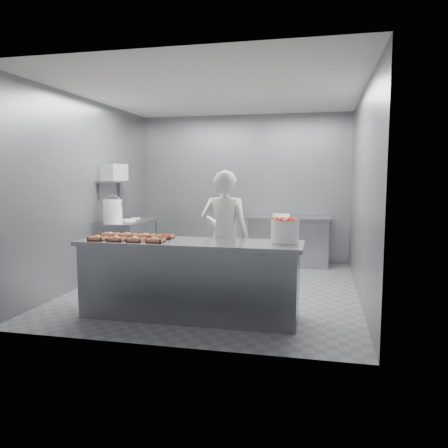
{
  "coord_description": "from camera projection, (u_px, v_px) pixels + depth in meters",
  "views": [
    {
      "loc": [
        1.47,
        -6.1,
        1.65
      ],
      "look_at": [
        0.15,
        -0.2,
        0.98
      ],
      "focal_mm": 35.0,
      "sensor_mm": 36.0,
      "label": 1
    }
  ],
  "objects": [
    {
      "name": "bucket_lid",
      "position": [
        127.0,
        220.0,
        7.23
      ],
      "size": [
        0.33,
        0.33,
        0.02
      ],
      "primitive_type": "cylinder",
      "rotation": [
        0.0,
        0.0,
        -0.18
      ],
      "color": "white",
      "rests_on": "prep_table"
    },
    {
      "name": "tray_3",
      "position": [
        156.0,
        240.0,
        4.94
      ],
      "size": [
        0.19,
        0.18,
        0.06
      ],
      "color": "tan",
      "rests_on": "service_counter"
    },
    {
      "name": "tray_2",
      "position": [
        136.0,
        239.0,
        4.99
      ],
      "size": [
        0.19,
        0.18,
        0.06
      ],
      "color": "tan",
      "rests_on": "service_counter"
    },
    {
      "name": "ceiling",
      "position": [
        216.0,
        93.0,
        6.11
      ],
      "size": [
        4.5,
        4.5,
        0.0
      ],
      "primitive_type": "plane",
      "rotation": [
        3.14,
        0.0,
        0.0
      ],
      "color": "white",
      "rests_on": "wall_back"
    },
    {
      "name": "tray_6",
      "position": [
        146.0,
        236.0,
        5.29
      ],
      "size": [
        0.19,
        0.18,
        0.06
      ],
      "color": "tan",
      "rests_on": "service_counter"
    },
    {
      "name": "strawberry_tub",
      "position": [
        285.0,
        230.0,
        4.91
      ],
      "size": [
        0.31,
        0.31,
        0.26
      ],
      "color": "white",
      "rests_on": "service_counter"
    },
    {
      "name": "prep_table",
      "position": [
        129.0,
        239.0,
        7.3
      ],
      "size": [
        0.6,
        1.2,
        0.9
      ],
      "color": "slate",
      "rests_on": "ground"
    },
    {
      "name": "glaze_bucket",
      "position": [
        113.0,
        211.0,
        6.83
      ],
      "size": [
        0.31,
        0.29,
        0.45
      ],
      "color": "white",
      "rests_on": "prep_table"
    },
    {
      "name": "wall_right",
      "position": [
        362.0,
        194.0,
        5.83
      ],
      "size": [
        0.04,
        4.5,
        2.8
      ],
      "primitive_type": "cube",
      "color": "slate",
      "rests_on": "ground"
    },
    {
      "name": "wall_back",
      "position": [
        244.0,
        188.0,
        8.45
      ],
      "size": [
        4.0,
        0.04,
        2.8
      ],
      "primitive_type": "cube",
      "color": "slate",
      "rests_on": "ground"
    },
    {
      "name": "wall_left",
      "position": [
        90.0,
        192.0,
        6.7
      ],
      "size": [
        0.04,
        4.5,
        2.8
      ],
      "primitive_type": "cube",
      "color": "slate",
      "rests_on": "ground"
    },
    {
      "name": "rag",
      "position": [
        136.0,
        218.0,
        7.55
      ],
      "size": [
        0.18,
        0.17,
        0.02
      ],
      "primitive_type": "cube",
      "rotation": [
        0.0,
        0.0,
        0.38
      ],
      "color": "#CCB28C",
      "rests_on": "prep_table"
    },
    {
      "name": "service_counter",
      "position": [
        190.0,
        279.0,
        5.06
      ],
      "size": [
        2.6,
        0.7,
        0.9
      ],
      "color": "slate",
      "rests_on": "ground"
    },
    {
      "name": "worker",
      "position": [
        225.0,
        238.0,
        5.54
      ],
      "size": [
        0.64,
        0.44,
        1.72
      ],
      "primitive_type": "imported",
      "rotation": [
        0.0,
        0.0,
        3.1
      ],
      "color": "silver",
      "rests_on": "ground"
    },
    {
      "name": "back_counter",
      "position": [
        288.0,
        241.0,
        8.02
      ],
      "size": [
        1.5,
        0.6,
        0.9
      ],
      "color": "slate",
      "rests_on": "ground"
    },
    {
      "name": "appliance",
      "position": [
        114.0,
        172.0,
        7.05
      ],
      "size": [
        0.39,
        0.42,
        0.27
      ],
      "primitive_type": "cube",
      "rotation": [
        0.0,
        0.0,
        -0.27
      ],
      "color": "gray",
      "rests_on": "wall_shelf"
    },
    {
      "name": "tray_0",
      "position": [
        98.0,
        238.0,
        5.09
      ],
      "size": [
        0.19,
        0.18,
        0.06
      ],
      "color": "tan",
      "rests_on": "service_counter"
    },
    {
      "name": "wall_shelf",
      "position": [
        118.0,
        181.0,
        7.23
      ],
      "size": [
        0.35,
        0.9,
        0.03
      ],
      "primitive_type": "cube",
      "color": "slate",
      "rests_on": "wall_left"
    },
    {
      "name": "tray_4",
      "position": [
        110.0,
        235.0,
        5.39
      ],
      "size": [
        0.19,
        0.18,
        0.06
      ],
      "color": "tan",
      "rests_on": "service_counter"
    },
    {
      "name": "tray_5",
      "position": [
        128.0,
        235.0,
        5.34
      ],
      "size": [
        0.19,
        0.18,
        0.06
      ],
      "color": "tan",
      "rests_on": "service_counter"
    },
    {
      "name": "floor",
      "position": [
        217.0,
        288.0,
        6.42
      ],
      "size": [
        4.5,
        4.5,
        0.0
      ],
      "primitive_type": "plane",
      "color": "#4C4C51",
      "rests_on": "ground"
    },
    {
      "name": "paper_stack",
      "position": [
        281.0,
        215.0,
        8.0
      ],
      "size": [
        0.32,
        0.25,
        0.05
      ],
      "primitive_type": "cube",
      "rotation": [
        0.0,
        0.0,
        0.1
      ],
      "color": "silver",
      "rests_on": "back_counter"
    },
    {
      "name": "tray_7",
      "position": [
        165.0,
        237.0,
        5.23
      ],
      "size": [
        0.19,
        0.18,
        0.04
      ],
      "color": "tan",
      "rests_on": "service_counter"
    },
    {
      "name": "tray_1",
      "position": [
        117.0,
        239.0,
        5.04
      ],
      "size": [
        0.19,
        0.18,
        0.06
      ],
      "color": "tan",
      "rests_on": "service_counter"
    }
  ]
}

